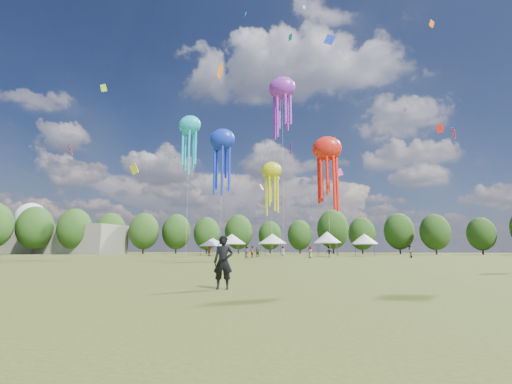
# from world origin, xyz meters

# --- Properties ---
(ground) EXTENTS (300.00, 300.00, 0.00)m
(ground) POSITION_xyz_m (0.00, 0.00, 0.00)
(ground) COLOR #384416
(ground) RESTS_ON ground
(observer_main) EXTENTS (0.67, 0.52, 1.65)m
(observer_main) POSITION_xyz_m (7.26, -3.23, 0.82)
(observer_main) COLOR black
(observer_main) RESTS_ON ground
(spectator_near) EXTENTS (1.02, 0.96, 1.66)m
(spectator_near) POSITION_xyz_m (-3.42, 35.05, 0.83)
(spectator_near) COLOR gray
(spectator_near) RESTS_ON ground
(spectators_far) EXTENTS (35.76, 17.23, 1.92)m
(spectators_far) POSITION_xyz_m (1.52, 46.31, 0.89)
(spectators_far) COLOR gray
(spectators_far) RESTS_ON ground
(festival_tents) EXTENTS (36.05, 12.20, 4.40)m
(festival_tents) POSITION_xyz_m (-3.93, 54.80, 3.19)
(festival_tents) COLOR #47474C
(festival_tents) RESTS_ON ground
(show_kites) EXTENTS (27.80, 11.15, 30.21)m
(show_kites) POSITION_xyz_m (-3.46, 39.28, 18.98)
(show_kites) COLOR #162FCC
(show_kites) RESTS_ON ground
(small_kites) EXTENTS (71.90, 61.10, 44.86)m
(small_kites) POSITION_xyz_m (-2.16, 40.89, 29.50)
(small_kites) COLOR #162FCC
(small_kites) RESTS_ON ground
(treeline) EXTENTS (201.57, 95.24, 13.43)m
(treeline) POSITION_xyz_m (-3.87, 62.51, 6.54)
(treeline) COLOR #38281C
(treeline) RESTS_ON ground
(hangar) EXTENTS (40.00, 12.00, 8.00)m
(hangar) POSITION_xyz_m (-72.00, 72.00, 4.00)
(hangar) COLOR gray
(hangar) RESTS_ON ground
(radome) EXTENTS (9.00, 9.00, 16.00)m
(radome) POSITION_xyz_m (-88.00, 78.00, 9.99)
(radome) COLOR white
(radome) RESTS_ON ground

